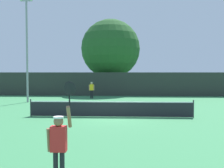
{
  "coord_description": "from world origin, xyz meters",
  "views": [
    {
      "loc": [
        0.88,
        -16.33,
        2.77
      ],
      "look_at": [
        -0.22,
        5.85,
        1.76
      ],
      "focal_mm": 42.9,
      "sensor_mm": 36.0,
      "label": 1
    }
  ],
  "objects": [
    {
      "name": "ground_plane",
      "position": [
        0.0,
        0.0,
        0.0
      ],
      "size": [
        120.0,
        120.0,
        0.0
      ],
      "primitive_type": "plane",
      "color": "#387F4C"
    },
    {
      "name": "tennis_net",
      "position": [
        0.0,
        0.0,
        0.51
      ],
      "size": [
        10.11,
        0.08,
        1.07
      ],
      "color": "#232328",
      "rests_on": "ground"
    },
    {
      "name": "perimeter_fence",
      "position": [
        0.0,
        14.44,
        1.36
      ],
      "size": [
        37.45,
        0.12,
        2.72
      ],
      "primitive_type": "cube",
      "color": "#2D332D",
      "rests_on": "ground"
    },
    {
      "name": "player_serving",
      "position": [
        -0.72,
        -9.99,
        1.12
      ],
      "size": [
        0.67,
        0.4,
        2.54
      ],
      "color": "red",
      "rests_on": "ground"
    },
    {
      "name": "player_receiving",
      "position": [
        -2.63,
        11.41,
        1.06
      ],
      "size": [
        0.57,
        0.25,
        1.71
      ],
      "rotation": [
        0.0,
        0.0,
        3.14
      ],
      "color": "yellow",
      "rests_on": "ground"
    },
    {
      "name": "tennis_ball",
      "position": [
        2.3,
        3.6,
        0.03
      ],
      "size": [
        0.07,
        0.07,
        0.07
      ],
      "primitive_type": "sphere",
      "color": "#CCE033",
      "rests_on": "ground"
    },
    {
      "name": "light_pole",
      "position": [
        -8.05,
        7.67,
        5.31
      ],
      "size": [
        1.18,
        0.28,
        9.47
      ],
      "color": "gray",
      "rests_on": "ground"
    },
    {
      "name": "large_tree",
      "position": [
        -1.02,
        18.21,
        5.75
      ],
      "size": [
        7.55,
        7.55,
        9.53
      ],
      "color": "brown",
      "rests_on": "ground"
    },
    {
      "name": "parked_car_near",
      "position": [
        -2.56,
        19.61,
        0.78
      ],
      "size": [
        2.48,
        4.43,
        1.69
      ],
      "rotation": [
        0.0,
        0.0,
        -0.14
      ],
      "color": "#B7B7BC",
      "rests_on": "ground"
    },
    {
      "name": "parked_car_mid",
      "position": [
        2.59,
        21.53,
        0.78
      ],
      "size": [
        2.12,
        4.3,
        1.69
      ],
      "rotation": [
        0.0,
        0.0,
        0.05
      ],
      "color": "navy",
      "rests_on": "ground"
    },
    {
      "name": "parked_car_far",
      "position": [
        6.28,
        20.62,
        0.78
      ],
      "size": [
        2.42,
        4.41,
        1.69
      ],
      "rotation": [
        0.0,
        0.0,
        0.13
      ],
      "color": "white",
      "rests_on": "ground"
    }
  ]
}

